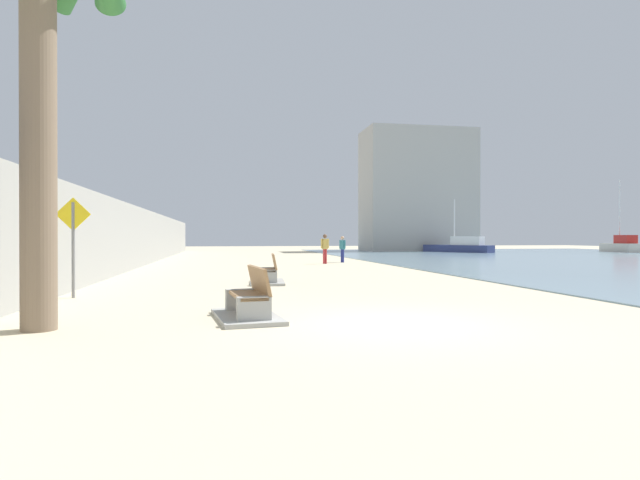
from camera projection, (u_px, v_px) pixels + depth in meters
name	position (u px, v px, depth m)	size (l,w,h in m)	color
ground_plane	(281.00, 267.00, 26.85)	(120.00, 120.00, 0.00)	beige
seawall	(129.00, 237.00, 25.47)	(0.80, 64.00, 3.05)	#9E9E99
palm_tree	(39.00, 11.00, 8.50)	(3.31, 3.35, 7.29)	#7A6651
bench_near	(248.00, 306.00, 9.77)	(1.37, 2.23, 0.98)	#9E9E99
bench_far	(268.00, 276.00, 17.22)	(1.24, 2.17, 0.98)	#9E9E99
person_walking	(342.00, 247.00, 31.35)	(0.31, 0.48, 1.60)	navy
person_standing	(325.00, 247.00, 29.76)	(0.50, 0.28, 1.70)	#B22D33
boat_far_left	(460.00, 246.00, 51.35)	(5.05, 6.99, 5.28)	navy
boat_distant	(622.00, 245.00, 52.09)	(2.18, 4.83, 7.29)	beige
pedestrian_sign	(73.00, 235.00, 13.09)	(0.85, 0.08, 2.54)	slate
harbor_building	(417.00, 191.00, 57.66)	(12.00, 6.00, 13.36)	#ADAAA3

